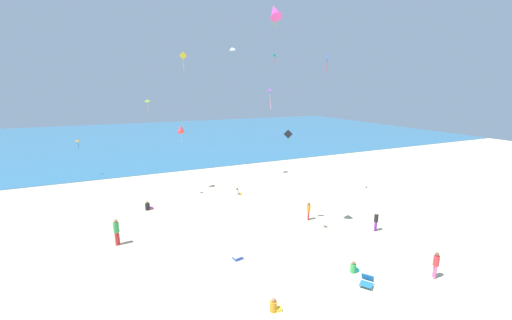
% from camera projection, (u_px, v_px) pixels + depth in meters
% --- Properties ---
extents(ground_plane, '(120.00, 120.00, 0.00)m').
position_uv_depth(ground_plane, '(243.00, 209.00, 25.37)').
color(ground_plane, beige).
extents(ocean_water, '(120.00, 60.00, 0.05)m').
position_uv_depth(ocean_water, '(164.00, 136.00, 64.65)').
color(ocean_water, teal).
rests_on(ocean_water, ground_plane).
extents(beach_chair_far_right, '(0.87, 0.85, 0.62)m').
position_uv_depth(beach_chair_far_right, '(367.00, 281.00, 15.37)').
color(beach_chair_far_right, '#2370B2').
rests_on(beach_chair_far_right, ground_plane).
extents(cooler_box, '(0.57, 0.49, 0.22)m').
position_uv_depth(cooler_box, '(237.00, 257.00, 17.84)').
color(cooler_box, '#2D56B7').
rests_on(cooler_box, ground_plane).
extents(person_0, '(0.60, 0.41, 0.69)m').
position_uv_depth(person_0, '(238.00, 192.00, 28.72)').
color(person_0, white).
rests_on(person_0, ground_plane).
extents(person_1, '(0.49, 0.49, 1.75)m').
position_uv_depth(person_1, '(116.00, 230.00, 19.31)').
color(person_1, red).
rests_on(person_1, ground_plane).
extents(person_2, '(0.69, 0.49, 0.78)m').
position_uv_depth(person_2, '(148.00, 206.00, 25.15)').
color(person_2, black).
rests_on(person_2, ground_plane).
extents(person_3, '(0.55, 0.35, 0.66)m').
position_uv_depth(person_3, '(354.00, 268.00, 16.55)').
color(person_3, green).
rests_on(person_3, ground_plane).
extents(person_4, '(0.59, 0.42, 0.67)m').
position_uv_depth(person_4, '(274.00, 306.00, 13.63)').
color(person_4, orange).
rests_on(person_4, ground_plane).
extents(person_5, '(0.39, 0.39, 1.38)m').
position_uv_depth(person_5, '(309.00, 210.00, 23.10)').
color(person_5, red).
rests_on(person_5, ground_plane).
extents(person_6, '(0.41, 0.41, 1.46)m').
position_uv_depth(person_6, '(436.00, 263.00, 15.92)').
color(person_6, '#D8599E').
rests_on(person_6, ground_plane).
extents(person_7, '(0.35, 0.35, 1.39)m').
position_uv_depth(person_7, '(376.00, 220.00, 21.27)').
color(person_7, purple).
rests_on(person_7, ground_plane).
extents(kite_blue, '(0.48, 0.58, 1.52)m').
position_uv_depth(kite_blue, '(327.00, 60.00, 25.45)').
color(kite_blue, blue).
extents(kite_yellow, '(0.74, 0.19, 1.76)m').
position_uv_depth(kite_yellow, '(183.00, 56.00, 29.42)').
color(kite_yellow, yellow).
extents(kite_white, '(0.92, 0.90, 1.24)m').
position_uv_depth(kite_white, '(232.00, 49.00, 30.51)').
color(kite_white, white).
extents(kite_magenta, '(0.76, 1.07, 1.36)m').
position_uv_depth(kite_magenta, '(275.00, 11.00, 17.45)').
color(kite_magenta, '#DB3DA8').
extents(kite_orange, '(0.45, 0.36, 1.02)m').
position_uv_depth(kite_orange, '(78.00, 141.00, 33.85)').
color(kite_orange, orange).
extents(kite_lime, '(0.48, 0.43, 1.11)m').
position_uv_depth(kite_lime, '(147.00, 101.00, 25.50)').
color(kite_lime, '#99DB33').
extents(kite_black, '(0.56, 0.34, 1.11)m').
position_uv_depth(kite_black, '(288.00, 135.00, 20.97)').
color(kite_black, black).
extents(kite_purple, '(0.31, 0.39, 1.23)m').
position_uv_depth(kite_purple, '(271.00, 91.00, 17.68)').
color(kite_purple, purple).
extents(kite_teal, '(0.56, 0.22, 1.41)m').
position_uv_depth(kite_teal, '(275.00, 56.00, 44.67)').
color(kite_teal, '#1EADAD').
extents(kite_red, '(0.95, 1.11, 1.86)m').
position_uv_depth(kite_red, '(181.00, 129.00, 28.78)').
color(kite_red, red).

